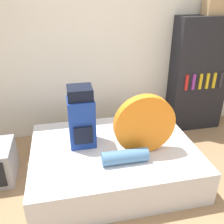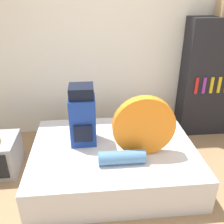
# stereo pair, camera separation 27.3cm
# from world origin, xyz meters

# --- Properties ---
(ground_plane) EXTENTS (16.00, 16.00, 0.00)m
(ground_plane) POSITION_xyz_m (0.00, 0.00, 0.00)
(ground_plane) COLOR #997551
(wall_back) EXTENTS (8.00, 0.05, 2.60)m
(wall_back) POSITION_xyz_m (0.00, 1.80, 1.30)
(wall_back) COLOR silver
(wall_back) RESTS_ON ground_plane
(bed) EXTENTS (1.90, 1.43, 0.41)m
(bed) POSITION_xyz_m (-0.10, 0.64, 0.21)
(bed) COLOR silver
(bed) RESTS_ON ground_plane
(backpack) EXTENTS (0.30, 0.32, 0.71)m
(backpack) POSITION_xyz_m (-0.44, 0.78, 0.76)
(backpack) COLOR navy
(backpack) RESTS_ON bed
(tent_bag) EXTENTS (0.68, 0.10, 0.68)m
(tent_bag) POSITION_xyz_m (0.21, 0.49, 0.75)
(tent_bag) COLOR orange
(tent_bag) RESTS_ON bed
(sleeping_roll) EXTENTS (0.50, 0.15, 0.15)m
(sleeping_roll) POSITION_xyz_m (-0.04, 0.32, 0.49)
(sleeping_roll) COLOR teal
(sleeping_roll) RESTS_ON bed
(bookshelf) EXTENTS (0.84, 0.36, 1.74)m
(bookshelf) POSITION_xyz_m (1.45, 1.59, 0.87)
(bookshelf) COLOR black
(bookshelf) RESTS_ON ground_plane
(cardboard_box) EXTENTS (0.29, 0.20, 0.21)m
(cardboard_box) POSITION_xyz_m (1.55, 1.62, 1.84)
(cardboard_box) COLOR tan
(cardboard_box) RESTS_ON bookshelf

